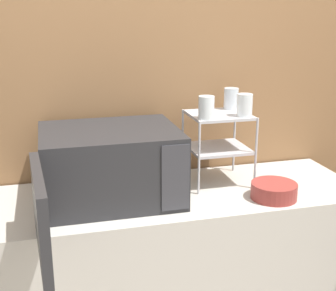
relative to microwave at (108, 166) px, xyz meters
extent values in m
cube|color=olive|center=(0.14, 0.32, 0.22)|extent=(8.00, 0.06, 2.60)
cube|color=#262628|center=(0.01, 0.02, 0.00)|extent=(0.55, 0.43, 0.29)
cube|color=#B7B2A8|center=(-0.05, -0.19, 0.00)|extent=(0.39, 0.01, 0.25)
cube|color=#333338|center=(0.23, -0.20, 0.00)|extent=(0.11, 0.01, 0.26)
cube|color=#262628|center=(-0.26, -0.41, 0.00)|extent=(0.06, 0.43, 0.28)
cylinder|color=#B2B2B7|center=(0.37, -0.03, 0.01)|extent=(0.01, 0.01, 0.31)
cylinder|color=#B2B2B7|center=(0.63, -0.03, 0.01)|extent=(0.01, 0.01, 0.31)
cylinder|color=#B2B2B7|center=(0.37, 0.21, 0.01)|extent=(0.01, 0.01, 0.31)
cylinder|color=#B2B2B7|center=(0.63, 0.21, 0.01)|extent=(0.01, 0.01, 0.31)
cube|color=#B2B2B7|center=(0.50, 0.09, 0.01)|extent=(0.25, 0.24, 0.01)
cube|color=#B2B2B7|center=(0.50, 0.09, 0.16)|extent=(0.25, 0.24, 0.01)
cylinder|color=silver|center=(0.41, 0.01, 0.22)|extent=(0.07, 0.07, 0.10)
cylinder|color=silver|center=(0.59, 0.17, 0.22)|extent=(0.07, 0.07, 0.10)
cylinder|color=silver|center=(0.59, 0.01, 0.22)|extent=(0.07, 0.07, 0.10)
cylinder|color=maroon|center=(0.66, -0.15, -0.14)|extent=(0.10, 0.10, 0.01)
cylinder|color=maroon|center=(0.66, -0.15, -0.11)|extent=(0.19, 0.19, 0.07)
camera|label=1|loc=(-0.22, -1.77, 0.61)|focal=50.00mm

